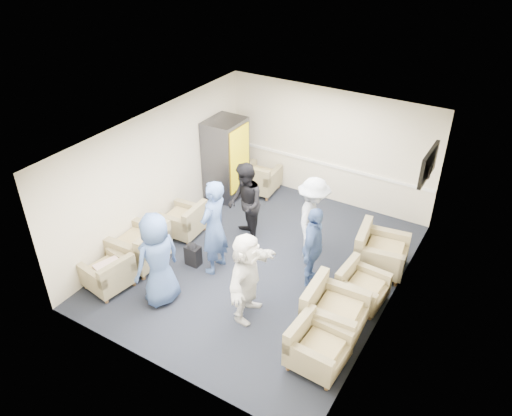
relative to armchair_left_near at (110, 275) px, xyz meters
The scene contains 25 objects.
floor 2.88m from the armchair_left_near, 45.33° to the left, with size 6.00×6.00×0.00m, color black.
ceiling 3.74m from the armchair_left_near, 45.33° to the left, with size 6.00×6.00×0.00m, color silver.
back_wall 5.53m from the armchair_left_near, 68.19° to the left, with size 5.00×0.02×2.70m, color beige.
front_wall 2.47m from the armchair_left_near, 25.46° to the right, with size 5.00×0.02×2.70m, color beige.
left_wall 2.34m from the armchair_left_near, 103.33° to the left, with size 0.02×6.00×2.70m, color beige.
right_wall 5.07m from the armchair_left_near, 24.31° to the left, with size 0.02×6.00×2.70m, color beige.
chair_rail 5.44m from the armchair_left_near, 68.12° to the left, with size 4.98×0.04×0.06m, color white.
tv 6.13m from the armchair_left_near, 40.77° to the left, with size 0.10×1.00×0.58m.
armchair_left_near is the anchor object (origin of this frame).
armchair_left_mid 0.86m from the armchair_left_near, 89.71° to the left, with size 0.96×0.96×0.75m.
armchair_left_far 2.09m from the armchair_left_near, 87.28° to the left, with size 0.84×0.84×0.63m.
armchair_right_near 3.98m from the armchair_left_near, ahead, with size 0.85×0.85×0.65m.
armchair_right_midnear 4.04m from the armchair_left_near, 16.11° to the left, with size 0.96×0.96×0.74m.
armchair_right_midfar 4.51m from the armchair_left_near, 26.52° to the left, with size 0.81×0.81×0.61m.
armchair_right_far 5.05m from the armchair_left_near, 37.62° to the left, with size 1.04×1.04×0.74m.
armchair_corner 4.48m from the armchair_left_near, 83.31° to the left, with size 0.91×0.91×0.67m.
vending_machine 4.01m from the armchair_left_near, 91.11° to the left, with size 0.78×0.91×1.92m.
backpack 1.60m from the armchair_left_near, 57.24° to the left, with size 0.29×0.21×0.50m.
pillow 0.17m from the armchair_left_near, 108.80° to the left, with size 0.46×0.35×0.13m, color white.
person_front_left 1.19m from the armchair_left_near, 13.78° to the left, with size 0.87×0.57×1.79m, color #3B558E.
person_mid_left 2.08m from the armchair_left_near, 47.81° to the left, with size 0.70×0.46×1.92m, color #3B558E.
person_back_left 2.95m from the armchair_left_near, 63.34° to the left, with size 0.85×0.66×1.75m, color black.
person_back_right 3.95m from the armchair_left_near, 46.31° to the left, with size 1.11×0.64×1.72m, color silver.
person_mid_right 3.73m from the armchair_left_near, 33.22° to the left, with size 0.95×0.40×1.62m, color #3B558E.
person_front_right 2.66m from the armchair_left_near, 15.98° to the left, with size 1.52×0.49×1.64m, color white.
Camera 1 is at (3.91, -6.73, 6.15)m, focal length 35.00 mm.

